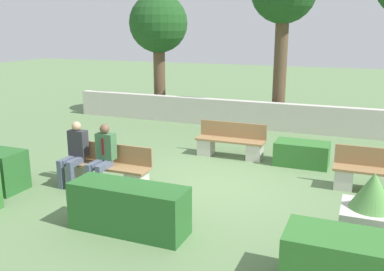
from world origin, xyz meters
name	(u,v)px	position (x,y,z in m)	size (l,w,h in m)	color
ground_plane	(209,185)	(0.00, 0.00, 0.00)	(60.00, 60.00, 0.00)	#607F51
perimeter_wall	(267,116)	(0.00, 5.50, 0.45)	(14.16, 0.30, 0.89)	beige
bench_front	(106,170)	(-1.98, -0.87, 0.34)	(1.97, 0.48, 0.87)	#937047
bench_right_side	(230,144)	(-0.19, 2.12, 0.33)	(1.76, 0.49, 0.87)	#937047
person_seated_man	(103,154)	(-1.93, -1.01, 0.74)	(0.38, 0.63, 1.34)	#515B70
person_seated_woman	(75,151)	(-2.62, -1.01, 0.74)	(0.38, 0.63, 1.33)	#515B70
hedge_block_near_right	(129,208)	(-0.47, -2.48, 0.40)	(1.94, 0.65, 0.79)	#286028
hedge_block_mid_left	(302,154)	(1.61, 2.11, 0.28)	(1.26, 0.72, 0.57)	#33702D
hedge_block_mid_right	(340,263)	(2.79, -2.90, 0.37)	(1.37, 0.80, 0.75)	#33702D
planter_corner_left	(371,215)	(3.13, -1.56, 0.51)	(0.86, 0.86, 1.17)	beige
tree_leftmost	(159,26)	(-4.34, 6.44, 3.30)	(2.14, 2.14, 4.47)	brown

